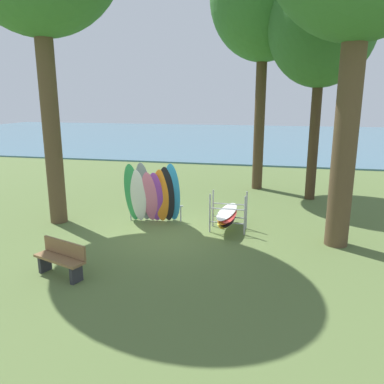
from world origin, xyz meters
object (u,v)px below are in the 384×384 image
at_px(tree_mid_behind, 322,25).
at_px(leaning_board_pile, 152,195).
at_px(board_storage_rack, 228,215).
at_px(park_bench, 61,258).

relative_size(tree_mid_behind, leaning_board_pile, 4.30).
xyz_separation_m(leaning_board_pile, board_storage_rack, (2.57, -0.15, -0.47)).
height_order(leaning_board_pile, board_storage_rack, leaning_board_pile).
bearing_deg(park_bench, tree_mid_behind, 54.60).
height_order(leaning_board_pile, park_bench, leaning_board_pile).
bearing_deg(tree_mid_behind, park_bench, -125.40).
bearing_deg(park_bench, leaning_board_pile, 78.49).
distance_m(leaning_board_pile, board_storage_rack, 2.62).
bearing_deg(board_storage_rack, park_bench, -129.83).
xyz_separation_m(tree_mid_behind, leaning_board_pile, (-5.45, -4.62, -5.90)).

